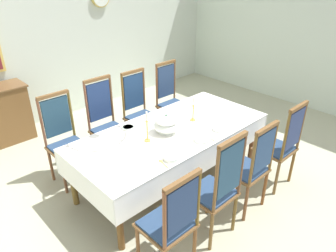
{
  "coord_description": "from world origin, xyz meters",
  "views": [
    {
      "loc": [
        -2.34,
        -2.4,
        2.57
      ],
      "look_at": [
        -0.13,
        -0.06,
        0.88
      ],
      "focal_mm": 33.7,
      "sensor_mm": 36.0,
      "label": 1
    }
  ],
  "objects": [
    {
      "name": "right_wall",
      "position": [
        3.63,
        0.0,
        1.63
      ],
      "size": [
        0.08,
        5.71,
        3.27
      ],
      "primitive_type": "cube",
      "color": "silver",
      "rests_on": "ground"
    },
    {
      "name": "candlestick_west",
      "position": [
        -0.38,
        0.01,
        0.9
      ],
      "size": [
        0.07,
        0.07,
        0.37
      ],
      "color": "gold",
      "rests_on": "tablecloth"
    },
    {
      "name": "bowl_near_right",
      "position": [
        0.07,
        -0.42,
        0.78
      ],
      "size": [
        0.18,
        0.18,
        0.04
      ],
      "color": "white",
      "rests_on": "tablecloth"
    },
    {
      "name": "chair_south_b",
      "position": [
        -0.31,
        -0.96,
        0.61
      ],
      "size": [
        0.44,
        0.42,
        1.22
      ],
      "color": "brown",
      "rests_on": "ground"
    },
    {
      "name": "chair_north_c",
      "position": [
        0.27,
        0.98,
        0.61
      ],
      "size": [
        0.44,
        0.42,
        1.19
      ],
      "rotation": [
        0.0,
        0.0,
        3.14
      ],
      "color": "brown",
      "rests_on": "ground"
    },
    {
      "name": "spoon_secondary",
      "position": [
        0.19,
        -0.39,
        0.76
      ],
      "size": [
        0.05,
        0.18,
        0.01
      ],
      "rotation": [
        0.0,
        0.0,
        -0.22
      ],
      "color": "gold",
      "rests_on": "tablecloth"
    },
    {
      "name": "chair_south_c",
      "position": [
        0.27,
        -0.95,
        0.58
      ],
      "size": [
        0.44,
        0.42,
        1.12
      ],
      "color": "brown",
      "rests_on": "ground"
    },
    {
      "name": "chair_north_b",
      "position": [
        -0.31,
        0.98,
        0.62
      ],
      "size": [
        0.44,
        0.42,
        1.22
      ],
      "rotation": [
        0.0,
        0.0,
        3.14
      ],
      "color": "brown",
      "rests_on": "ground"
    },
    {
      "name": "chair_south_a",
      "position": [
        -0.93,
        -0.95,
        0.58
      ],
      "size": [
        0.44,
        0.42,
        1.11
      ],
      "color": "brown",
      "rests_on": "ground"
    },
    {
      "name": "chair_north_d",
      "position": [
        0.92,
        0.98,
        0.61
      ],
      "size": [
        0.44,
        0.42,
        1.19
      ],
      "rotation": [
        0.0,
        0.0,
        3.14
      ],
      "color": "brown",
      "rests_on": "ground"
    },
    {
      "name": "tablecloth",
      "position": [
        0.0,
        0.01,
        0.68
      ],
      "size": [
        2.49,
        1.13,
        0.32
      ],
      "color": "white",
      "rests_on": "dining_table"
    },
    {
      "name": "chair_south_d",
      "position": [
        0.92,
        -0.95,
        0.59
      ],
      "size": [
        0.44,
        0.42,
        1.15
      ],
      "color": "brown",
      "rests_on": "ground"
    },
    {
      "name": "back_wall",
      "position": [
        0.0,
        2.9,
        1.63
      ],
      "size": [
        7.18,
        0.08,
        3.27
      ],
      "primitive_type": "cube",
      "color": "silver",
      "rests_on": "ground"
    },
    {
      "name": "bowl_far_left",
      "position": [
        -0.36,
        0.4,
        0.77
      ],
      "size": [
        0.15,
        0.15,
        0.03
      ],
      "color": "white",
      "rests_on": "tablecloth"
    },
    {
      "name": "candlestick_east",
      "position": [
        0.38,
        0.01,
        0.88
      ],
      "size": [
        0.07,
        0.07,
        0.32
      ],
      "color": "gold",
      "rests_on": "tablecloth"
    },
    {
      "name": "bowl_far_right",
      "position": [
        0.43,
        -0.4,
        0.78
      ],
      "size": [
        0.19,
        0.19,
        0.04
      ],
      "color": "white",
      "rests_on": "tablecloth"
    },
    {
      "name": "chair_north_a",
      "position": [
        -0.93,
        0.98,
        0.6
      ],
      "size": [
        0.44,
        0.42,
        1.17
      ],
      "rotation": [
        0.0,
        0.0,
        3.14
      ],
      "color": "brown",
      "rests_on": "ground"
    },
    {
      "name": "bowl_near_left",
      "position": [
        -0.44,
        -0.44,
        0.77
      ],
      "size": [
        0.17,
        0.17,
        0.04
      ],
      "color": "white",
      "rests_on": "tablecloth"
    },
    {
      "name": "spoon_primary",
      "position": [
        -0.55,
        -0.42,
        0.76
      ],
      "size": [
        0.05,
        0.18,
        0.01
      ],
      "rotation": [
        0.0,
        0.0,
        -0.22
      ],
      "color": "gold",
      "rests_on": "tablecloth"
    },
    {
      "name": "ground",
      "position": [
        0.0,
        0.0,
        -0.02
      ],
      "size": [
        7.18,
        5.71,
        0.04
      ],
      "primitive_type": "cube",
      "color": "#AAAB8F"
    },
    {
      "name": "dining_table",
      "position": [
        0.0,
        0.01,
        0.68
      ],
      "size": [
        2.47,
        1.11,
        0.75
      ],
      "color": "brown",
      "rests_on": "ground"
    },
    {
      "name": "soup_tureen",
      "position": [
        -0.09,
        0.01,
        0.87
      ],
      "size": [
        0.31,
        0.31,
        0.24
      ],
      "color": "white",
      "rests_on": "tablecloth"
    }
  ]
}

